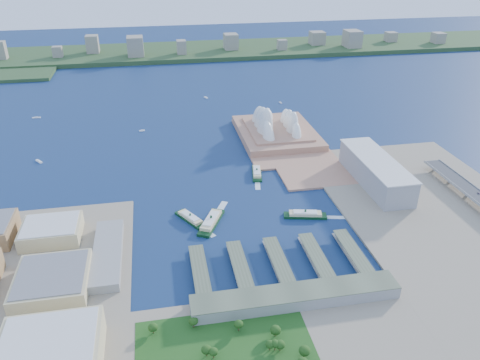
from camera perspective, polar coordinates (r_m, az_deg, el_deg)
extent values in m
plane|color=#0F1C47|center=(565.20, 1.35, -5.99)|extent=(3000.00, 3000.00, 0.00)
cube|color=gray|center=(494.96, -26.43, -14.80)|extent=(220.00, 390.00, 3.00)
cube|color=gray|center=(617.04, 24.88, -5.56)|extent=(240.00, 500.00, 3.00)
cube|color=#AB785D|center=(811.81, 5.01, 4.89)|extent=(135.00, 220.00, 3.00)
cube|color=#2D4926|center=(1476.43, -6.80, 15.31)|extent=(2200.00, 260.00, 12.00)
cube|color=gray|center=(681.54, 16.19, 1.02)|extent=(45.00, 155.00, 35.00)
cube|color=gray|center=(459.25, 6.83, -13.96)|extent=(200.00, 28.00, 12.00)
imported|color=slate|center=(683.83, 27.07, -1.44)|extent=(1.82, 4.48, 1.30)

